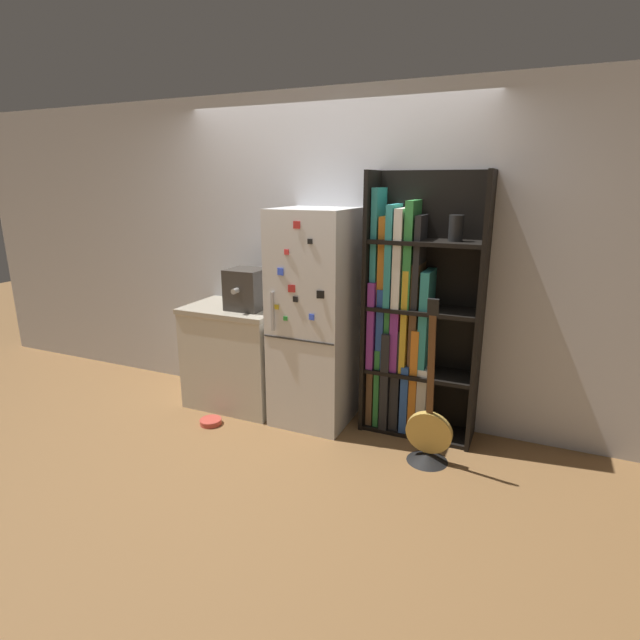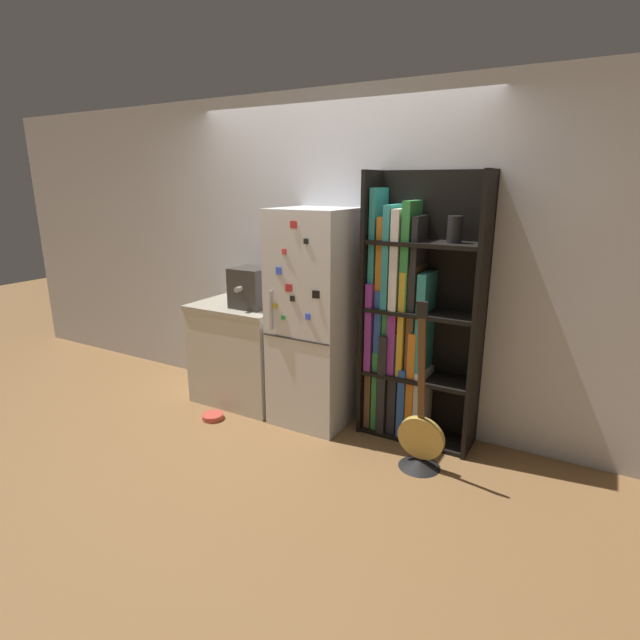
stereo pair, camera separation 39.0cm
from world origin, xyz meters
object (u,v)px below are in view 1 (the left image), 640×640
object	(u,v)px
guitar	(428,439)
pet_bowl	(211,421)
espresso_machine	(246,289)
refrigerator	(314,319)
bookshelf	(409,321)

from	to	relation	value
guitar	pet_bowl	bearing A→B (deg)	-174.92
espresso_machine	pet_bowl	bearing A→B (deg)	-106.84
refrigerator	espresso_machine	bearing A→B (deg)	-177.26
bookshelf	pet_bowl	xyz separation A→B (m)	(-1.45, -0.59, -0.86)
pet_bowl	refrigerator	bearing A→B (deg)	31.48
espresso_machine	guitar	bearing A→B (deg)	-9.30
espresso_machine	refrigerator	bearing A→B (deg)	2.74
bookshelf	espresso_machine	bearing A→B (deg)	-172.67
espresso_machine	pet_bowl	xyz separation A→B (m)	(-0.13, -0.42, -1.03)
refrigerator	pet_bowl	size ratio (longest dim) A/B	9.63
refrigerator	espresso_machine	distance (m)	0.63
refrigerator	espresso_machine	xyz separation A→B (m)	(-0.60, -0.03, 0.19)
guitar	pet_bowl	distance (m)	1.74
bookshelf	guitar	size ratio (longest dim) A/B	1.65
espresso_machine	guitar	distance (m)	1.85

